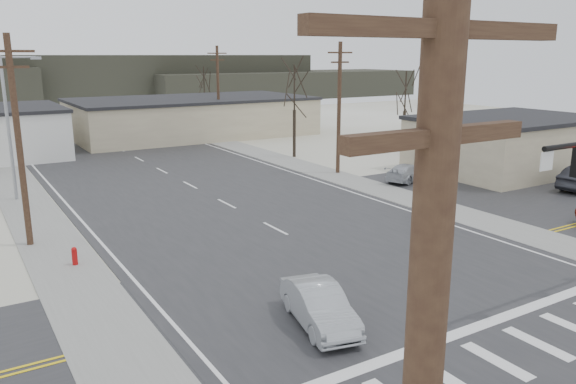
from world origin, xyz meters
name	(u,v)px	position (x,y,z in m)	size (l,w,h in m)	color
ground	(372,279)	(0.00, 0.00, 0.00)	(140.00, 140.00, 0.00)	white
main_road	(220,201)	(0.00, 15.00, 0.02)	(18.00, 110.00, 0.05)	#262628
cross_road	(372,278)	(0.00, 0.00, 0.02)	(90.00, 10.00, 0.04)	#262628
parking_lot	(542,190)	(20.00, 6.00, 0.02)	(18.00, 20.00, 0.03)	#262628
sidewalk_left	(28,206)	(-10.60, 20.00, 0.03)	(3.00, 90.00, 0.06)	gray
sidewalk_right	(314,170)	(10.60, 20.00, 0.03)	(3.00, 90.00, 0.06)	gray
fire_hydrant	(75,256)	(-10.20, 8.00, 0.45)	(0.24, 0.24, 0.87)	#A50C0C
building_right_far	(192,117)	(10.00, 44.00, 2.15)	(26.30, 14.30, 4.30)	#BDB290
building_lot	(509,143)	(24.00, 12.00, 2.16)	(14.30, 10.30, 4.30)	#BDB290
upole_left_b	(18,139)	(-11.50, 12.00, 5.22)	(2.20, 0.30, 10.00)	#463120
upole_right_a	(339,106)	(11.50, 18.00, 5.22)	(2.20, 0.30, 10.00)	#463120
upole_right_b	(218,91)	(11.50, 40.00, 5.22)	(2.20, 0.30, 10.00)	#463120
streetlight_main	(11,120)	(-10.80, 22.00, 5.09)	(2.40, 0.25, 9.00)	gray
tree_right_mid	(294,91)	(12.50, 26.00, 5.93)	(3.74, 3.74, 8.33)	#2F261C
tree_right_far	(204,82)	(15.00, 52.00, 5.58)	(3.52, 3.52, 7.84)	#2F261C
tree_lot	(405,94)	(22.00, 22.00, 5.58)	(3.52, 3.52, 7.84)	#2F261C
hill_center	(114,79)	(15.00, 96.00, 4.50)	(80.00, 18.00, 9.00)	#333026
hill_right	(284,84)	(50.00, 90.00, 2.75)	(60.00, 18.00, 5.50)	#333026
sedan_crossing	(319,306)	(-4.25, -2.25, 0.75)	(1.48, 4.26, 1.40)	#93989D
car_far_a	(120,134)	(1.51, 43.38, 0.82)	(2.16, 5.32, 1.54)	black
car_far_b	(16,129)	(-7.33, 55.01, 0.68)	(1.49, 3.71, 1.26)	black
car_parked_silver	(407,172)	(14.13, 13.00, 0.66)	(1.76, 4.33, 1.26)	#A7ABB2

